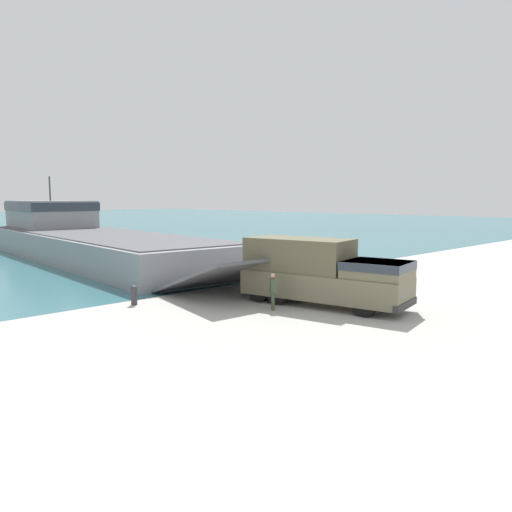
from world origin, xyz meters
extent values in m
plane|color=#B7B5AD|center=(0.00, 0.00, 0.00)|extent=(240.00, 240.00, 0.00)
cube|color=gray|center=(0.42, 21.14, 1.09)|extent=(11.15, 33.24, 2.17)
cube|color=#56565B|center=(0.42, 21.14, 2.21)|extent=(10.35, 31.89, 0.08)
cube|color=gray|center=(1.23, 32.39, 3.51)|extent=(6.82, 9.57, 2.69)
cube|color=#28333D|center=(1.23, 32.39, 4.30)|extent=(7.00, 9.68, 0.81)
cylinder|color=#3F3F42|center=(1.23, 32.39, 6.06)|extent=(0.16, 0.16, 2.40)
cube|color=#56565B|center=(-0.97, 1.80, 1.14)|extent=(7.92, 6.66, 2.21)
cube|color=#6B664C|center=(-0.16, -3.17, 0.97)|extent=(4.06, 8.39, 1.21)
cube|color=#6B664C|center=(0.36, -5.78, 1.96)|extent=(2.87, 3.15, 0.76)
cube|color=#28333D|center=(0.36, -5.78, 2.15)|extent=(2.95, 3.19, 0.38)
cube|color=brown|center=(-0.43, -1.83, 2.38)|extent=(3.38, 5.49, 1.60)
cube|color=#2D2D2D|center=(0.62, -7.04, 0.52)|extent=(2.57, 0.74, 0.32)
cylinder|color=black|center=(1.35, -5.41, 0.57)|extent=(0.61, 1.19, 1.14)
cylinder|color=black|center=(-0.69, -5.82, 0.57)|extent=(0.61, 1.19, 1.14)
cylinder|color=black|center=(0.48, -1.06, 0.57)|extent=(0.61, 1.19, 1.14)
cylinder|color=black|center=(-1.56, -1.47, 0.57)|extent=(0.61, 1.19, 1.14)
cylinder|color=black|center=(0.26, 0.02, 0.57)|extent=(0.61, 1.19, 1.14)
cylinder|color=black|center=(-1.78, -0.39, 0.57)|extent=(0.61, 1.19, 1.14)
cylinder|color=#3D4C33|center=(-2.57, -2.09, 0.41)|extent=(0.14, 0.14, 0.82)
cylinder|color=#3D4C33|center=(-2.67, -2.24, 0.41)|extent=(0.14, 0.14, 0.82)
cube|color=#3D4C33|center=(-2.62, -2.17, 1.15)|extent=(0.45, 0.50, 0.65)
sphere|color=tan|center=(-2.62, -2.17, 1.58)|extent=(0.22, 0.22, 0.22)
cylinder|color=#333338|center=(-6.62, 3.29, 0.35)|extent=(0.30, 0.30, 0.69)
sphere|color=#333338|center=(-6.62, 3.29, 0.78)|extent=(0.34, 0.34, 0.34)
camera|label=1|loc=(-18.88, -17.79, 5.14)|focal=35.00mm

